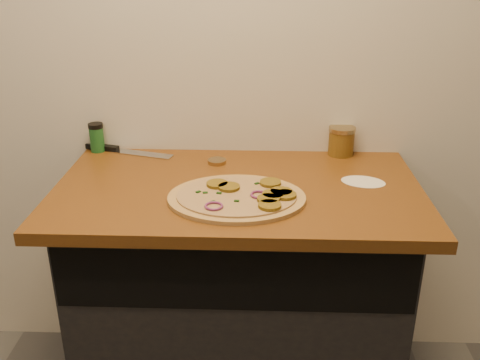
{
  "coord_description": "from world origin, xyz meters",
  "views": [
    {
      "loc": [
        0.07,
        -0.18,
        1.61
      ],
      "look_at": [
        0.01,
        1.35,
        0.95
      ],
      "focal_mm": 40.0,
      "sensor_mm": 36.0,
      "label": 1
    }
  ],
  "objects_px": {
    "chefs_knife": "(121,150)",
    "salsa_jar": "(341,141)",
    "pizza": "(240,197)",
    "spice_shaker": "(97,137)"
  },
  "relations": [
    {
      "from": "chefs_knife",
      "to": "salsa_jar",
      "type": "height_order",
      "value": "salsa_jar"
    },
    {
      "from": "pizza",
      "to": "chefs_knife",
      "type": "relative_size",
      "value": 1.22
    },
    {
      "from": "chefs_knife",
      "to": "spice_shaker",
      "type": "relative_size",
      "value": 3.22
    },
    {
      "from": "chefs_knife",
      "to": "spice_shaker",
      "type": "bearing_deg",
      "value": 175.94
    },
    {
      "from": "pizza",
      "to": "chefs_knife",
      "type": "xyz_separation_m",
      "value": [
        -0.47,
        0.41,
        -0.0
      ]
    },
    {
      "from": "pizza",
      "to": "spice_shaker",
      "type": "relative_size",
      "value": 3.93
    },
    {
      "from": "salsa_jar",
      "to": "spice_shaker",
      "type": "xyz_separation_m",
      "value": [
        -0.92,
        0.0,
        0.0
      ]
    },
    {
      "from": "pizza",
      "to": "chefs_knife",
      "type": "height_order",
      "value": "pizza"
    },
    {
      "from": "pizza",
      "to": "spice_shaker",
      "type": "xyz_separation_m",
      "value": [
        -0.56,
        0.41,
        0.05
      ]
    },
    {
      "from": "pizza",
      "to": "salsa_jar",
      "type": "height_order",
      "value": "salsa_jar"
    }
  ]
}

